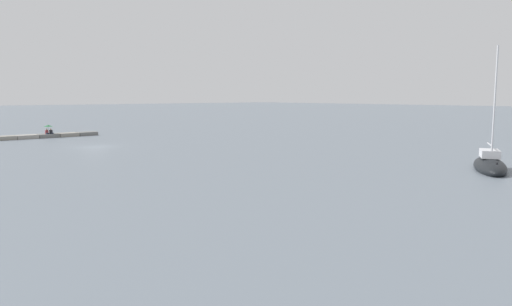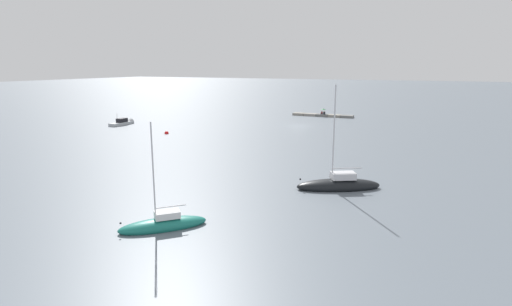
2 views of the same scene
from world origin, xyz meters
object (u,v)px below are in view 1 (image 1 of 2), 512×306
Objects in this scene: person_seated_dark_left at (51,132)px; person_seated_maroon_right at (47,132)px; umbrella_open_green at (48,126)px; sailboat_black_mid at (490,165)px.

person_seated_dark_left is 1.00× the size of person_seated_maroon_right.
umbrella_open_green is at bearing -40.14° from person_seated_dark_left.
sailboat_black_mid is (-16.62, 52.34, -0.39)m from person_seated_maroon_right.
sailboat_black_mid is at bearing 107.26° from umbrella_open_green.
person_seated_dark_left is 0.58× the size of umbrella_open_green.
person_seated_dark_left and person_seated_maroon_right have the same top height.
sailboat_black_mid reaches higher than person_seated_dark_left.
person_seated_dark_left is at bearing -178.53° from person_seated_maroon_right.
person_seated_maroon_right is at bearing 1.47° from person_seated_dark_left.
umbrella_open_green reaches higher than person_seated_dark_left.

